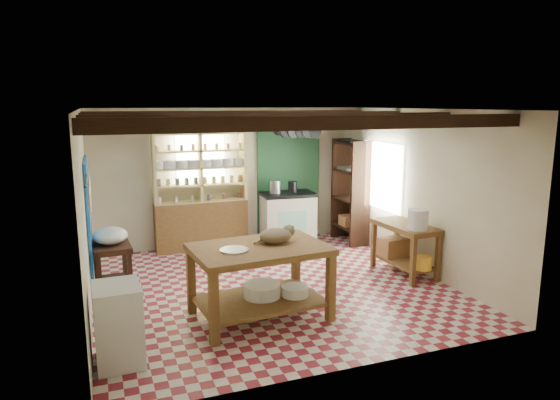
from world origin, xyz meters
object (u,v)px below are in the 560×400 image
object	(u,v)px
stove	(287,218)
prep_table	(113,269)
right_counter	(404,249)
white_cabinet	(118,324)
cat	(276,236)
work_table	(260,282)

from	to	relation	value
stove	prep_table	xyz separation A→B (m)	(-3.31, -1.63, -0.13)
stove	right_counter	distance (m)	2.59
stove	white_cabinet	bearing A→B (deg)	-128.01
right_counter	cat	world-z (taller)	cat
stove	work_table	bearing A→B (deg)	-113.01
stove	white_cabinet	world-z (taller)	stove
white_cabinet	stove	bearing A→B (deg)	46.21
prep_table	white_cabinet	bearing A→B (deg)	-94.05
stove	prep_table	bearing A→B (deg)	-149.67
work_table	white_cabinet	xyz separation A→B (m)	(-1.73, -0.56, -0.04)
work_table	right_counter	distance (m)	2.78
stove	right_counter	world-z (taller)	stove
stove	prep_table	size ratio (longest dim) A/B	1.38
work_table	cat	distance (m)	0.62
cat	right_counter	bearing A→B (deg)	1.35
work_table	cat	world-z (taller)	cat
prep_table	right_counter	size ratio (longest dim) A/B	0.65
stove	white_cabinet	size ratio (longest dim) A/B	1.19
stove	cat	distance (m)	3.38
work_table	prep_table	xyz separation A→B (m)	(-1.71, 1.49, -0.10)
prep_table	right_counter	bearing A→B (deg)	-12.93
white_cabinet	work_table	bearing A→B (deg)	16.32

